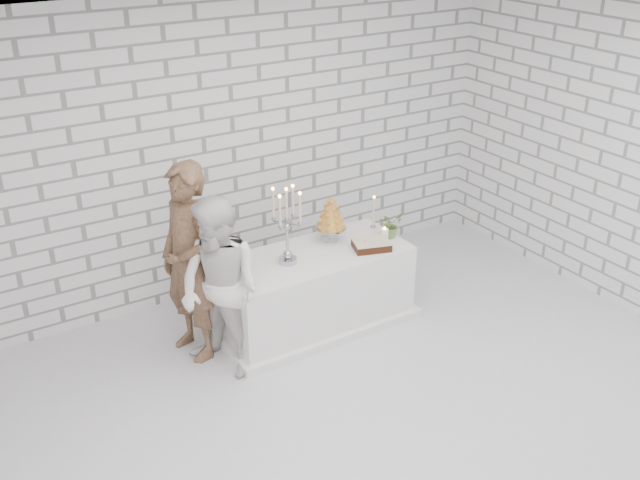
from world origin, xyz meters
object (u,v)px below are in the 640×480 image
at_px(cake_table, 314,289).
at_px(groom, 189,263).
at_px(croquembouche, 331,219).
at_px(bride, 220,289).
at_px(candelabra, 287,226).

height_order(cake_table, groom, groom).
relative_size(cake_table, groom, 0.99).
distance_m(cake_table, croquembouche, 0.69).
bearing_deg(bride, groom, 174.17).
bearing_deg(groom, bride, 2.64).
bearing_deg(candelabra, cake_table, 3.39).
bearing_deg(cake_table, bride, -168.18).
bearing_deg(croquembouche, bride, -164.39).
bearing_deg(groom, candelabra, 65.76).
xyz_separation_m(cake_table, croquembouche, (0.29, 0.15, 0.60)).
bearing_deg(candelabra, groom, 167.61).
distance_m(candelabra, croquembouche, 0.61).
xyz_separation_m(bride, candelabra, (0.76, 0.20, 0.31)).
height_order(candelabra, croquembouche, candelabra).
xyz_separation_m(groom, croquembouche, (1.44, -0.02, 0.07)).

